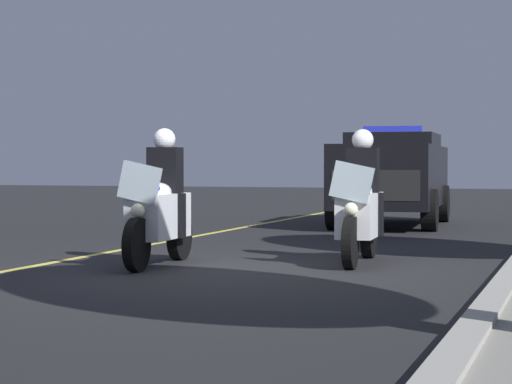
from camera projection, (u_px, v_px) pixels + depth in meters
The scene contains 5 objects.
ground_plane at pixel (221, 271), 11.63m from camera, with size 80.00×80.00×0.00m, color black.
lane_stripe_center at pixel (46, 264), 12.39m from camera, with size 48.00×0.12×0.01m, color #E0D14C.
police_motorcycle_lead_left at pixel (160, 210), 12.19m from camera, with size 2.14×0.61×1.72m.
police_motorcycle_lead_right at pixel (360, 209), 12.47m from camera, with size 2.14×0.61×1.72m.
police_suv at pixel (392, 174), 20.09m from camera, with size 5.01×2.32×2.05m.
Camera 1 is at (10.85, 4.12, 1.27)m, focal length 68.63 mm.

